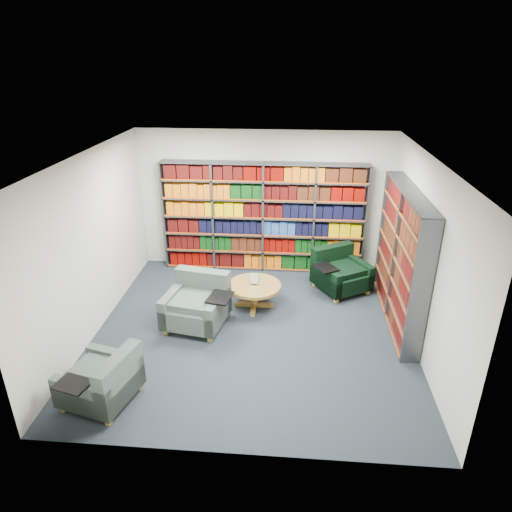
# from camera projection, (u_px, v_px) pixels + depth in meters

# --- Properties ---
(room_shell) EXTENTS (5.02, 5.02, 2.82)m
(room_shell) POSITION_uv_depth(u_px,v_px,m) (253.00, 251.00, 6.82)
(room_shell) COLOR black
(room_shell) RESTS_ON ground
(bookshelf_back) EXTENTS (4.00, 0.28, 2.20)m
(bookshelf_back) POSITION_uv_depth(u_px,v_px,m) (263.00, 218.00, 9.08)
(bookshelf_back) COLOR #47494F
(bookshelf_back) RESTS_ON ground
(bookshelf_right) EXTENTS (0.28, 2.50, 2.20)m
(bookshelf_right) POSITION_uv_depth(u_px,v_px,m) (401.00, 258.00, 7.32)
(bookshelf_right) COLOR #47494F
(bookshelf_right) RESTS_ON ground
(chair_teal_left) EXTENTS (1.17, 1.08, 0.84)m
(chair_teal_left) POSITION_uv_depth(u_px,v_px,m) (198.00, 304.00, 7.48)
(chair_teal_left) COLOR #0A2C3D
(chair_teal_left) RESTS_ON ground
(chair_green_right) EXTENTS (1.18, 1.18, 0.78)m
(chair_green_right) POSITION_uv_depth(u_px,v_px,m) (339.00, 273.00, 8.59)
(chair_green_right) COLOR black
(chair_green_right) RESTS_ON ground
(chair_teal_front) EXTENTS (1.00, 1.07, 0.74)m
(chair_teal_front) POSITION_uv_depth(u_px,v_px,m) (105.00, 382.00, 5.77)
(chair_teal_front) COLOR #0A2C3D
(chair_teal_front) RESTS_ON ground
(coffee_table) EXTENTS (0.93, 0.93, 0.66)m
(coffee_table) POSITION_uv_depth(u_px,v_px,m) (254.00, 289.00, 7.93)
(coffee_table) COLOR olive
(coffee_table) RESTS_ON ground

